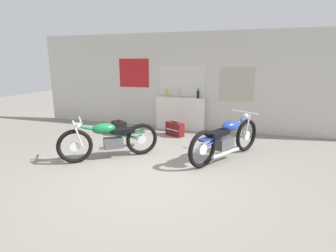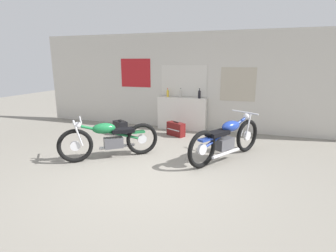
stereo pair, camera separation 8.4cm
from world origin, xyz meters
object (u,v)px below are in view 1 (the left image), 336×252
object	(u,v)px
bottle_left_center	(179,93)
hard_case_black	(119,128)
hard_case_darkred	(175,129)
bottle_center	(198,94)
bottle_leftmost	(166,93)
motorcycle_green	(110,139)
motorcycle_blue	(226,138)

from	to	relation	value
bottle_left_center	hard_case_black	size ratio (longest dim) A/B	0.53
bottle_left_center	hard_case_darkred	world-z (taller)	bottle_left_center
bottle_center	hard_case_darkred	distance (m)	1.24
bottle_leftmost	bottle_center	size ratio (longest dim) A/B	0.89
bottle_leftmost	bottle_left_center	xyz separation A→B (m)	(0.39, 0.04, 0.01)
motorcycle_green	bottle_center	bearing A→B (deg)	65.07
bottle_left_center	motorcycle_green	size ratio (longest dim) A/B	0.16
hard_case_black	hard_case_darkred	xyz separation A→B (m)	(1.55, 0.29, 0.01)
motorcycle_green	hard_case_black	size ratio (longest dim) A/B	3.35
hard_case_black	hard_case_darkred	distance (m)	1.57
bottle_left_center	motorcycle_blue	bearing A→B (deg)	-53.40
bottle_center	motorcycle_blue	size ratio (longest dim) A/B	0.15
motorcycle_blue	bottle_leftmost	bearing A→B (deg)	133.27
hard_case_black	hard_case_darkred	size ratio (longest dim) A/B	0.88
bottle_leftmost	hard_case_darkred	size ratio (longest dim) A/B	0.45
bottle_leftmost	hard_case_black	bearing A→B (deg)	-136.89
bottle_center	hard_case_black	bearing A→B (deg)	-154.04
bottle_leftmost	hard_case_black	size ratio (longest dim) A/B	0.51
motorcycle_green	motorcycle_blue	bearing A→B (deg)	17.01
hard_case_darkred	hard_case_black	bearing A→B (deg)	-169.46
bottle_leftmost	bottle_left_center	distance (m)	0.39
bottle_leftmost	bottle_center	distance (m)	0.95
hard_case_black	hard_case_darkred	world-z (taller)	hard_case_darkred
motorcycle_blue	hard_case_darkred	distance (m)	2.04
bottle_leftmost	bottle_left_center	size ratio (longest dim) A/B	0.95
motorcycle_blue	hard_case_black	size ratio (longest dim) A/B	3.88
bottle_left_center	bottle_leftmost	bearing A→B (deg)	-174.18
bottle_leftmost	motorcycle_green	world-z (taller)	bottle_leftmost
motorcycle_blue	bottle_center	bearing A→B (deg)	116.06
bottle_center	motorcycle_blue	distance (m)	2.39
bottle_leftmost	hard_case_black	xyz separation A→B (m)	(-1.07, -1.01, -0.89)
bottle_leftmost	hard_case_darkred	xyz separation A→B (m)	(0.47, -0.72, -0.89)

